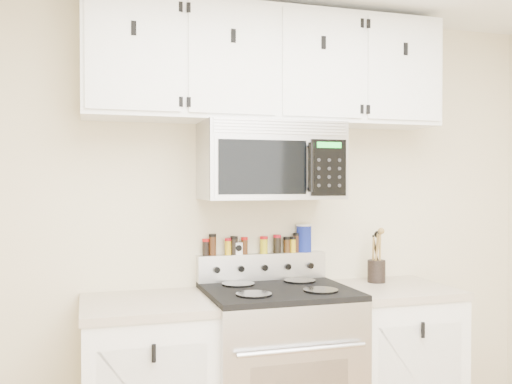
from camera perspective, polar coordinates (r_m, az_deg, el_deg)
back_wall at (r=3.33m, az=0.44°, el=-3.54°), size 3.50×0.01×2.50m
range at (r=3.19m, az=2.22°, el=-17.79°), size 0.76×0.65×1.10m
base_cabinet_right at (r=3.49m, az=13.33°, el=-16.57°), size 0.64×0.62×0.92m
microwave at (r=3.14m, az=1.48°, el=3.12°), size 0.76×0.44×0.42m
upper_cabinets at (r=3.23m, az=1.33°, el=12.39°), size 2.00×0.35×0.62m
utensil_crock at (r=3.47m, az=11.96°, el=-7.58°), size 0.11×0.11×0.31m
kitchen_timer at (r=3.27m, az=-1.84°, el=-5.66°), size 0.07×0.07×0.07m
salt_canister at (r=3.39m, az=4.81°, el=-4.60°), size 0.09×0.09×0.17m
spice_jar_0 at (r=3.22m, az=-5.05°, el=-5.51°), size 0.04×0.04×0.10m
spice_jar_1 at (r=3.23m, az=-4.37°, el=-5.26°), size 0.04×0.04×0.12m
spice_jar_2 at (r=3.25m, az=-2.81°, el=-5.45°), size 0.04×0.04×0.10m
spice_jar_3 at (r=3.26m, az=-2.22°, el=-5.35°), size 0.04×0.04×0.10m
spice_jar_4 at (r=3.28m, az=-1.16°, el=-5.37°), size 0.04×0.04×0.10m
spice_jar_5 at (r=3.31m, az=0.79°, el=-5.30°), size 0.05×0.05×0.10m
spice_jar_6 at (r=3.33m, az=2.13°, el=-5.19°), size 0.05×0.05×0.11m
spice_jar_7 at (r=3.35m, az=3.10°, el=-5.27°), size 0.04×0.04×0.09m
spice_jar_8 at (r=3.37m, az=3.72°, el=-5.24°), size 0.04×0.04×0.09m
spice_jar_9 at (r=3.37m, az=4.09°, el=-5.06°), size 0.04×0.04×0.11m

